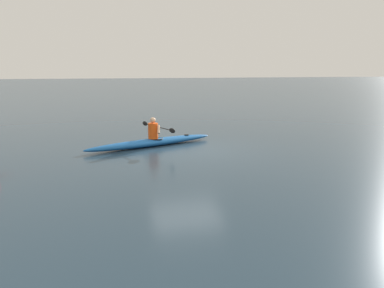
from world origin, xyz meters
TOP-DOWN VIEW (x-y plane):
  - ground_plane at (0.00, 0.00)m, footprint 160.00×160.00m
  - kayak at (1.11, -1.02)m, footprint 4.99×2.49m
  - kayaker at (1.03, -1.06)m, footprint 0.97×2.27m

SIDE VIEW (x-z plane):
  - ground_plane at x=0.00m, z-range 0.00..0.00m
  - kayak at x=1.11m, z-range 0.00..0.28m
  - kayaker at x=1.03m, z-range 0.22..1.01m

